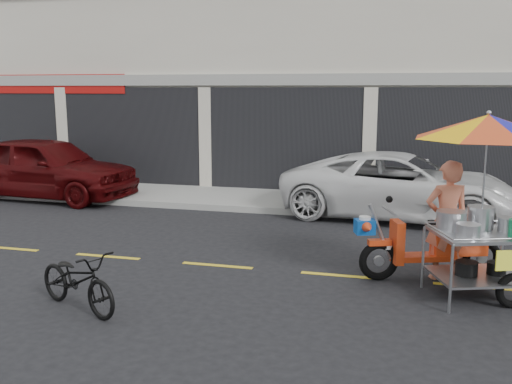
% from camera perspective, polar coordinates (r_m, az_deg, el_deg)
% --- Properties ---
extents(ground, '(90.00, 90.00, 0.00)m').
position_cam_1_polar(ground, '(9.06, 8.33, -8.28)').
color(ground, black).
extents(sidewalk, '(45.00, 3.00, 0.15)m').
position_cam_1_polar(sidewalk, '(14.35, 10.83, -1.10)').
color(sidewalk, gray).
rests_on(sidewalk, ground).
extents(shophouse_block, '(36.00, 8.11, 10.40)m').
position_cam_1_polar(shophouse_block, '(19.28, 21.01, 13.72)').
color(shophouse_block, beige).
rests_on(shophouse_block, ground).
extents(centerline, '(42.00, 0.10, 0.01)m').
position_cam_1_polar(centerline, '(9.06, 8.33, -8.25)').
color(centerline, gold).
rests_on(centerline, ground).
extents(maroon_sedan, '(5.00, 2.33, 1.66)m').
position_cam_1_polar(maroon_sedan, '(15.95, -20.22, 2.32)').
color(maroon_sedan, '#3A0506').
rests_on(maroon_sedan, ground).
extents(white_pickup, '(5.56, 3.13, 1.47)m').
position_cam_1_polar(white_pickup, '(13.10, 14.40, 0.60)').
color(white_pickup, silver).
rests_on(white_pickup, ground).
extents(near_bicycle, '(1.64, 1.14, 0.82)m').
position_cam_1_polar(near_bicycle, '(7.88, -17.41, -8.39)').
color(near_bicycle, black).
rests_on(near_bicycle, ground).
extents(food_vendor_rig, '(3.03, 2.53, 2.60)m').
position_cam_1_polar(food_vendor_rig, '(8.52, 20.57, 1.26)').
color(food_vendor_rig, black).
rests_on(food_vendor_rig, ground).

